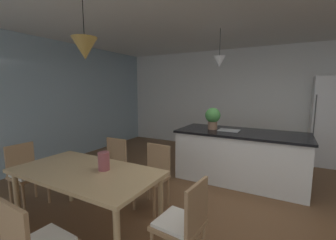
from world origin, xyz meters
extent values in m
cube|color=brown|center=(0.00, 0.00, -0.02)|extent=(10.00, 8.40, 0.04)
cube|color=white|center=(0.00, 3.26, 1.35)|extent=(10.00, 0.12, 2.70)
cube|color=#9EB7C6|center=(-4.06, 0.00, 1.35)|extent=(0.06, 8.40, 2.70)
cube|color=tan|center=(-1.47, -1.26, 0.71)|extent=(1.71, 0.89, 0.04)
cylinder|color=tan|center=(-2.24, -0.89, 0.36)|extent=(0.06, 0.06, 0.71)
cylinder|color=tan|center=(-0.69, -0.89, 0.36)|extent=(0.06, 0.06, 0.71)
cylinder|color=tan|center=(-2.24, -1.62, 0.36)|extent=(0.06, 0.06, 0.71)
cube|color=#A87F56|center=(-0.29, -1.26, 0.43)|extent=(0.43, 0.43, 0.04)
cube|color=white|center=(-0.29, -1.26, 0.47)|extent=(0.39, 0.39, 0.03)
cube|color=#A87F56|center=(-0.12, -1.27, 0.66)|extent=(0.06, 0.38, 0.42)
cylinder|color=#A87F56|center=(-0.45, -1.07, 0.21)|extent=(0.04, 0.04, 0.41)
cube|color=#A87F56|center=(-2.64, -1.26, 0.43)|extent=(0.41, 0.41, 0.04)
cube|color=white|center=(-2.64, -1.26, 0.47)|extent=(0.37, 0.37, 0.03)
cube|color=#A87F56|center=(-2.82, -1.25, 0.66)|extent=(0.04, 0.38, 0.42)
cylinder|color=#A87F56|center=(-2.47, -1.09, 0.21)|extent=(0.04, 0.04, 0.41)
cylinder|color=#A87F56|center=(-2.48, -1.43, 0.21)|extent=(0.04, 0.04, 0.41)
cylinder|color=#A87F56|center=(-2.81, -1.08, 0.21)|extent=(0.04, 0.04, 0.41)
cylinder|color=#A87F56|center=(-2.82, -1.42, 0.21)|extent=(0.04, 0.04, 0.41)
cube|color=#A87F56|center=(-1.08, -0.49, 0.43)|extent=(0.42, 0.42, 0.04)
cube|color=white|center=(-1.08, -0.49, 0.47)|extent=(0.38, 0.38, 0.03)
cube|color=#A87F56|center=(-1.07, -0.32, 0.66)|extent=(0.38, 0.05, 0.42)
cylinder|color=#A87F56|center=(-0.92, -0.67, 0.21)|extent=(0.04, 0.04, 0.41)
cylinder|color=#A87F56|center=(-1.26, -0.66, 0.21)|extent=(0.04, 0.04, 0.41)
cylinder|color=#A87F56|center=(-0.91, -0.33, 0.21)|extent=(0.04, 0.04, 0.41)
cylinder|color=#A87F56|center=(-1.24, -0.32, 0.21)|extent=(0.04, 0.04, 0.41)
cylinder|color=#A87F56|center=(-2.01, -1.84, 0.21)|extent=(0.04, 0.04, 0.41)
cylinder|color=#A87F56|center=(-1.67, -1.87, 0.21)|extent=(0.04, 0.04, 0.41)
cube|color=#A87F56|center=(-1.09, -2.20, 0.66)|extent=(0.38, 0.05, 0.42)
cube|color=#A87F56|center=(-1.85, -0.49, 0.43)|extent=(0.40, 0.40, 0.04)
cube|color=white|center=(-1.85, -0.49, 0.47)|extent=(0.36, 0.36, 0.03)
cube|color=#A87F56|center=(-1.85, -0.31, 0.66)|extent=(0.38, 0.03, 0.42)
cylinder|color=#A87F56|center=(-1.68, -0.66, 0.21)|extent=(0.04, 0.04, 0.41)
cylinder|color=#A87F56|center=(-2.02, -0.67, 0.21)|extent=(0.04, 0.04, 0.41)
cylinder|color=#A87F56|center=(-1.68, -0.32, 0.21)|extent=(0.04, 0.04, 0.41)
cylinder|color=#A87F56|center=(-2.02, -0.33, 0.21)|extent=(0.04, 0.04, 0.41)
cube|color=white|center=(-0.20, 1.06, 0.44)|extent=(2.13, 0.90, 0.88)
cube|color=black|center=(-0.20, 1.06, 0.88)|extent=(2.19, 0.96, 0.04)
cube|color=gray|center=(-0.41, 1.06, 0.91)|extent=(0.36, 0.30, 0.01)
cube|color=silver|center=(1.28, 2.86, 0.96)|extent=(0.64, 0.64, 1.92)
cylinder|color=#4C4C4C|center=(1.00, 2.52, 0.96)|extent=(0.02, 0.02, 1.15)
cylinder|color=black|center=(-1.34, -1.29, 2.43)|extent=(0.01, 0.01, 0.54)
cone|color=olive|center=(-1.34, -1.29, 2.05)|extent=(0.26, 0.26, 0.22)
cylinder|color=black|center=(-0.63, 1.06, 2.46)|extent=(0.01, 0.01, 0.48)
cone|color=#B7B7B7|center=(-0.63, 1.06, 2.13)|extent=(0.22, 0.22, 0.19)
cylinder|color=#8C664C|center=(-0.72, 1.06, 0.97)|extent=(0.17, 0.17, 0.14)
sphere|color=#478C42|center=(-0.72, 1.06, 1.16)|extent=(0.28, 0.28, 0.28)
cylinder|color=#994C51|center=(-1.29, -1.15, 0.84)|extent=(0.13, 0.13, 0.21)
camera|label=1|loc=(0.51, -2.91, 1.65)|focal=23.60mm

